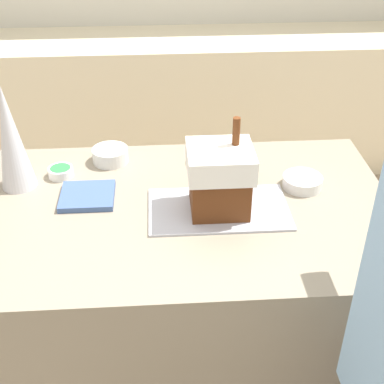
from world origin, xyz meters
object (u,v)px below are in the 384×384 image
Objects in this scene: gingerbread_house at (220,178)px; candy_bowl_center_rear at (61,172)px; candy_bowl_near_tray_left at (302,181)px; candy_bowl_front_corner at (110,154)px; candy_bowl_beside_tree at (209,155)px; cookbook at (87,196)px; decorative_tree at (10,137)px; baking_tray at (219,209)px.

candy_bowl_center_rear is (-0.55, 0.25, -0.11)m from gingerbread_house.
candy_bowl_front_corner is at bearing 161.64° from candy_bowl_near_tray_left.
candy_bowl_center_rear is at bearing 155.30° from gingerbread_house.
candy_bowl_beside_tree is 0.50m from cookbook.
decorative_tree is 2.74× the size of candy_bowl_near_tray_left.
gingerbread_house is at bearing -12.74° from cookbook.
candy_bowl_beside_tree is (0.55, 0.07, 0.01)m from candy_bowl_center_rear.
gingerbread_house reaches higher than baking_tray.
candy_bowl_near_tray_left is at bearing -4.45° from decorative_tree.
candy_bowl_near_tray_left is at bearing -32.84° from candy_bowl_beside_tree.
baking_tray is 0.45m from cookbook.
candy_bowl_near_tray_left is at bearing 21.69° from gingerbread_house.
candy_bowl_center_rear is (0.14, 0.05, -0.17)m from decorative_tree.
cookbook is (-0.75, -0.02, -0.01)m from candy_bowl_near_tray_left.
decorative_tree is at bearing -154.39° from candy_bowl_front_corner.
candy_bowl_beside_tree is 0.38m from candy_bowl_front_corner.
gingerbread_house is at bearing -24.70° from candy_bowl_center_rear.
decorative_tree reaches higher than gingerbread_house.
candy_bowl_front_corner is at bearing 176.02° from candy_bowl_beside_tree.
cookbook is (-0.44, 0.10, -0.12)m from gingerbread_house.
candy_bowl_center_rear is at bearing 20.79° from decorative_tree.
candy_bowl_beside_tree reaches higher than cookbook.
gingerbread_house is 2.30× the size of candy_bowl_front_corner.
gingerbread_house is 2.24× the size of candy_bowl_near_tray_left.
candy_bowl_near_tray_left is (0.87, -0.13, 0.00)m from candy_bowl_center_rear.
candy_bowl_beside_tree is at bearing 147.16° from candy_bowl_near_tray_left.
candy_bowl_near_tray_left is at bearing 21.70° from baking_tray.
decorative_tree is 0.72m from candy_bowl_beside_tree.
candy_bowl_center_rear is at bearing 171.39° from candy_bowl_near_tray_left.
candy_bowl_beside_tree is 0.70× the size of cookbook.
baking_tray is 0.75m from decorative_tree.
candy_bowl_beside_tree is (-0.00, 0.33, -0.10)m from gingerbread_house.
candy_bowl_front_corner is (-0.38, 0.35, -0.10)m from gingerbread_house.
gingerbread_house reaches higher than candy_bowl_near_tray_left.
baking_tray is 5.12× the size of candy_bowl_center_rear.
candy_bowl_beside_tree reaches higher than baking_tray.
candy_bowl_front_corner reaches higher than candy_bowl_center_rear.
gingerbread_house is at bearing -158.31° from candy_bowl_near_tray_left.
candy_bowl_near_tray_left is (0.31, 0.12, 0.02)m from baking_tray.
candy_bowl_center_rear reaches higher than cookbook.
candy_bowl_front_corner reaches higher than baking_tray.
decorative_tree reaches higher than candy_bowl_near_tray_left.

